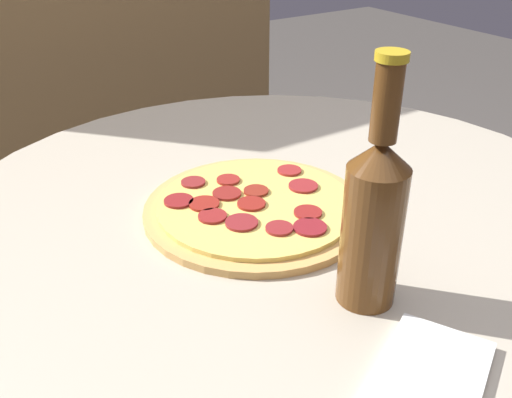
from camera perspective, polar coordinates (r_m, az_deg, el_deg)
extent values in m
cylinder|color=#B2A893|center=(0.76, 2.88, -1.79)|extent=(0.92, 0.92, 0.02)
cube|color=olive|center=(1.56, -18.77, 15.15)|extent=(1.23, 0.04, 1.58)
cylinder|color=tan|center=(0.74, 0.00, -1.01)|extent=(0.29, 0.29, 0.01)
cylinder|color=#EACC60|center=(0.74, 0.00, -0.48)|extent=(0.26, 0.26, 0.01)
cylinder|color=maroon|center=(0.81, 3.36, 2.87)|extent=(0.03, 0.03, 0.00)
cylinder|color=maroon|center=(0.69, -1.45, -2.37)|extent=(0.04, 0.04, 0.00)
cylinder|color=maroon|center=(0.77, 4.74, 1.31)|extent=(0.04, 0.04, 0.00)
cylinder|color=maroon|center=(0.75, -2.93, 0.56)|extent=(0.04, 0.04, 0.00)
cylinder|color=maroon|center=(0.79, -2.80, 1.93)|extent=(0.03, 0.03, 0.00)
cylinder|color=maroon|center=(0.68, 5.43, -2.84)|extent=(0.04, 0.04, 0.00)
cylinder|color=maroon|center=(0.68, 2.35, -2.94)|extent=(0.03, 0.03, 0.00)
cylinder|color=maroon|center=(0.74, -7.74, -0.18)|extent=(0.04, 0.04, 0.00)
cylinder|color=maroon|center=(0.73, -0.47, -0.48)|extent=(0.04, 0.04, 0.00)
cylinder|color=maroon|center=(0.76, 0.01, 0.82)|extent=(0.03, 0.03, 0.00)
cylinder|color=maroon|center=(0.73, -5.20, -0.48)|extent=(0.04, 0.04, 0.00)
cylinder|color=maroon|center=(0.78, -6.30, 1.68)|extent=(0.03, 0.03, 0.00)
cylinder|color=maroon|center=(0.70, -4.37, -1.72)|extent=(0.04, 0.04, 0.00)
cylinder|color=maroon|center=(0.71, 5.10, -1.39)|extent=(0.04, 0.04, 0.00)
cylinder|color=#563314|center=(0.57, 11.44, -3.70)|extent=(0.06, 0.06, 0.15)
cone|color=#563314|center=(0.53, 12.36, 4.35)|extent=(0.06, 0.06, 0.03)
cylinder|color=#563314|center=(0.51, 12.95, 9.42)|extent=(0.03, 0.03, 0.07)
cylinder|color=gold|center=(0.50, 13.46, 13.75)|extent=(0.03, 0.03, 0.01)
cube|color=white|center=(0.53, 16.87, -17.02)|extent=(0.17, 0.14, 0.01)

